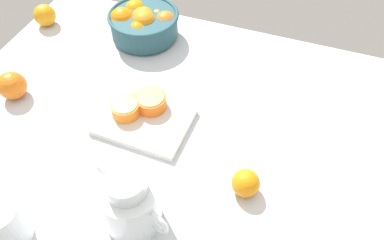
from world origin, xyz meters
TOP-DOWN VIEW (x-y plane):
  - ground_plane at (0.00, 0.00)cm, footprint 140.88×105.55cm
  - fruit_bowl at (-28.30, 36.88)cm, footprint 23.51×23.51cm
  - juice_pitcher at (-2.26, -25.95)cm, footprint 17.30×13.19cm
  - juice_glass at (-25.72, -38.98)cm, footprint 8.83×8.83cm
  - cutting_board at (-11.93, 0.88)cm, footprint 25.26×19.08cm
  - orange_half_0 at (-15.05, 4.77)cm, footprint 6.57×6.57cm
  - orange_half_1 at (-11.94, 6.01)cm, footprint 8.74×8.74cm
  - orange_half_2 at (-17.40, 1.09)cm, footprint 7.76×7.76cm
  - loose_orange_0 at (19.67, -10.17)cm, footprint 6.79×6.79cm
  - loose_orange_1 at (-63.85, 31.40)cm, footprint 7.56×7.56cm
  - loose_orange_2 at (-52.23, -2.10)cm, footprint 8.24×8.24cm

SIDE VIEW (x-z plane):
  - ground_plane at x=0.00cm, z-range -3.00..0.00cm
  - cutting_board at x=-11.93cm, z-range 0.00..1.92cm
  - loose_orange_0 at x=19.67cm, z-range 0.00..6.79cm
  - orange_half_0 at x=-15.05cm, z-range 1.89..5.14cm
  - loose_orange_1 at x=-63.85cm, z-range 0.00..7.56cm
  - orange_half_2 at x=-17.40cm, z-range 1.89..5.85cm
  - orange_half_1 at x=-11.94cm, z-range 1.89..5.98cm
  - loose_orange_2 at x=-52.23cm, z-range 0.00..8.24cm
  - juice_glass at x=-25.72cm, z-range -0.64..10.88cm
  - fruit_bowl at x=-28.30cm, z-range -0.05..11.09cm
  - juice_pitcher at x=-2.26cm, z-range -2.40..15.24cm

